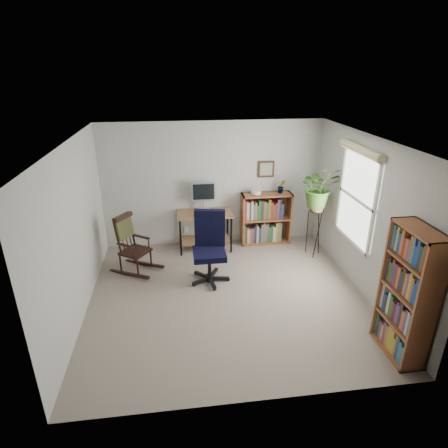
{
  "coord_description": "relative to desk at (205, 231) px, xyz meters",
  "views": [
    {
      "loc": [
        -0.71,
        -4.87,
        3.3
      ],
      "look_at": [
        0.0,
        0.4,
        1.05
      ],
      "focal_mm": 30.0,
      "sensor_mm": 36.0,
      "label": 1
    }
  ],
  "objects": [
    {
      "name": "rocking_chair",
      "position": [
        -1.26,
        -0.72,
        0.15
      ],
      "size": [
        1.04,
        0.95,
        1.03
      ],
      "primitive_type": null,
      "rotation": [
        0.0,
        0.0,
        0.96
      ],
      "color": "black",
      "rests_on": "floor"
    },
    {
      "name": "tall_bookshelf",
      "position": [
        2.12,
        -3.18,
        0.47
      ],
      "size": [
        0.31,
        0.73,
        1.67
      ],
      "primitive_type": null,
      "color": "brown",
      "rests_on": "floor"
    },
    {
      "name": "potted_plant_small",
      "position": [
        1.5,
        0.13,
        0.71
      ],
      "size": [
        0.13,
        0.24,
        0.11
      ],
      "primitive_type": "imported",
      "color": "#3C6C26",
      "rests_on": "low_bookshelf"
    },
    {
      "name": "wall_left",
      "position": [
        -1.9,
        -1.7,
        0.83
      ],
      "size": [
        0.0,
        4.0,
        2.4
      ],
      "primitive_type": "cube",
      "color": "#B4B5B0",
      "rests_on": "ground"
    },
    {
      "name": "window",
      "position": [
        2.26,
        -1.4,
        1.03
      ],
      "size": [
        0.12,
        1.2,
        1.5
      ],
      "primitive_type": null,
      "color": "white",
      "rests_on": "wall_right"
    },
    {
      "name": "floor",
      "position": [
        0.2,
        -1.7,
        -0.37
      ],
      "size": [
        4.2,
        4.0,
        0.0
      ],
      "primitive_type": "cube",
      "color": "gray",
      "rests_on": "ground"
    },
    {
      "name": "wall_back",
      "position": [
        0.2,
        0.3,
        0.83
      ],
      "size": [
        4.2,
        0.0,
        2.4
      ],
      "primitive_type": "cube",
      "color": "#B4B5B0",
      "rests_on": "ground"
    },
    {
      "name": "spider_plant",
      "position": [
        2.0,
        -0.52,
        1.32
      ],
      "size": [
        1.69,
        1.88,
        1.47
      ],
      "primitive_type": "imported",
      "color": "#3C6C26",
      "rests_on": "plant_stand"
    },
    {
      "name": "monitor",
      "position": [
        0.0,
        0.14,
        0.65
      ],
      "size": [
        0.46,
        0.16,
        0.56
      ],
      "primitive_type": null,
      "color": "silver",
      "rests_on": "desk"
    },
    {
      "name": "desk",
      "position": [
        0.0,
        0.0,
        0.0
      ],
      "size": [
        1.03,
        0.57,
        0.74
      ],
      "primitive_type": null,
      "color": "olive",
      "rests_on": "floor"
    },
    {
      "name": "ceiling",
      "position": [
        0.2,
        -1.7,
        2.03
      ],
      "size": [
        4.2,
        4.0,
        0.0
      ],
      "primitive_type": "cube",
      "color": "silver",
      "rests_on": "ground"
    },
    {
      "name": "wall_right",
      "position": [
        2.3,
        -1.7,
        0.83
      ],
      "size": [
        0.0,
        4.0,
        2.4
      ],
      "primitive_type": "cube",
      "color": "#B4B5B0",
      "rests_on": "ground"
    },
    {
      "name": "wall_front",
      "position": [
        0.2,
        -3.7,
        0.83
      ],
      "size": [
        4.2,
        0.0,
        2.4
      ],
      "primitive_type": "cube",
      "color": "#B4B5B0",
      "rests_on": "ground"
    },
    {
      "name": "framed_picture",
      "position": [
        1.22,
        0.27,
        1.1
      ],
      "size": [
        0.32,
        0.04,
        0.32
      ],
      "primitive_type": null,
      "color": "black",
      "rests_on": "wall_back"
    },
    {
      "name": "keyboard",
      "position": [
        0.0,
        -0.12,
        0.38
      ],
      "size": [
        0.4,
        0.15,
        0.02
      ],
      "primitive_type": "cube",
      "color": "black",
      "rests_on": "desk"
    },
    {
      "name": "office_chair",
      "position": [
        -0.03,
        -1.21,
        0.23
      ],
      "size": [
        0.75,
        0.75,
        1.19
      ],
      "primitive_type": null,
      "rotation": [
        0.0,
        0.0,
        -0.16
      ],
      "color": "black",
      "rests_on": "floor"
    },
    {
      "name": "low_bookshelf",
      "position": [
        1.22,
        0.12,
        0.14
      ],
      "size": [
        0.97,
        0.32,
        1.03
      ],
      "primitive_type": null,
      "color": "brown",
      "rests_on": "floor"
    },
    {
      "name": "plant_stand",
      "position": [
        2.0,
        -0.52,
        0.14
      ],
      "size": [
        0.3,
        0.3,
        1.03
      ],
      "primitive_type": null,
      "rotation": [
        0.0,
        0.0,
        0.06
      ],
      "color": "black",
      "rests_on": "floor"
    }
  ]
}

